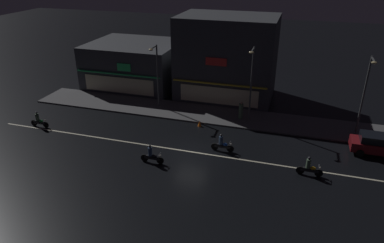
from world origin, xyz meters
The scene contains 15 objects.
ground_plane centered at (0.00, 0.00, 0.00)m, with size 140.00×140.00×0.00m, color black.
lane_divider_stripe centered at (0.00, 0.00, 0.01)m, with size 36.53×0.16×0.01m, color beige.
sidewalk_far centered at (0.00, 7.62, 0.07)m, with size 38.45×4.42×0.14m, color #4C4C4F.
storefront_left_block centered at (-11.53, 14.34, 2.55)m, with size 10.58×9.18×5.11m.
storefront_center_block centered at (0.00, 13.39, 4.46)m, with size 10.36×7.28×8.93m.
streetlamp_west centered at (-6.00, 7.80, 4.02)m, with size 0.44×1.64×6.51m.
streetlamp_mid centered at (3.62, 7.00, 4.34)m, with size 0.44×1.64×7.13m.
streetlamp_east centered at (13.19, 7.07, 4.29)m, with size 0.44×1.64×7.02m.
pedestrian_on_sidewalk centered at (2.79, 7.42, 0.93)m, with size 0.42×0.42×1.73m.
parked_car_near_kerb centered at (14.48, 4.10, 0.87)m, with size 4.30×1.98×1.67m.
motorcycle_lead centered at (2.39, 0.93, 0.63)m, with size 1.90×0.60×1.52m.
motorcycle_following centered at (-2.40, -2.45, 0.63)m, with size 1.90×0.60×1.52m.
motorcycle_opposite_lane centered at (-14.92, 0.34, 0.63)m, with size 1.90×0.60×1.52m.
motorcycle_trailing_far centered at (9.22, -0.70, 0.63)m, with size 1.90×0.60×1.52m.
traffic_cone centered at (-0.62, 4.83, 0.28)m, with size 0.36×0.36×0.55m, color orange.
Camera 1 is at (7.49, -24.09, 14.59)m, focal length 33.23 mm.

